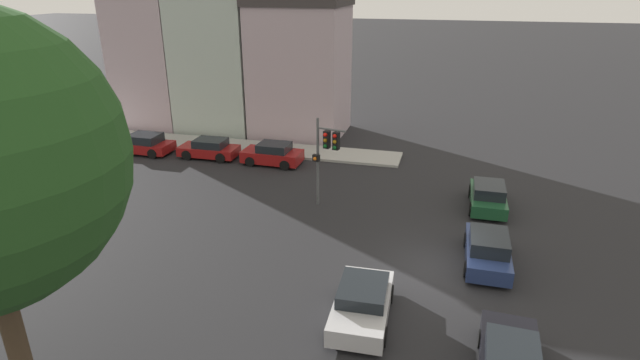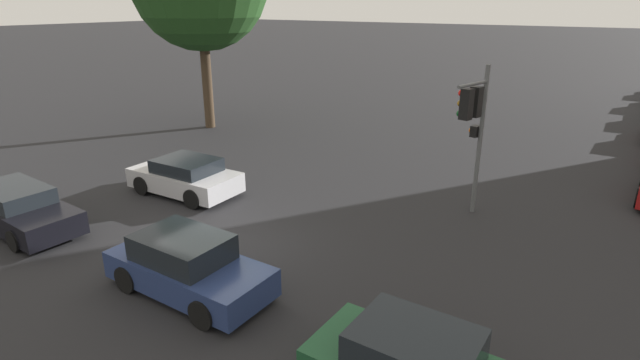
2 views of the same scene
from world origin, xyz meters
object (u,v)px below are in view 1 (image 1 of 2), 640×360
at_px(traffic_signal, 326,148).
at_px(parked_car_0, 273,154).
at_px(parked_car_1, 209,149).
at_px(parked_car_2, 144,144).
at_px(crossing_car_1, 488,196).
at_px(crossing_car_3, 362,303).
at_px(parked_car_3, 80,138).
at_px(parked_car_4, 20,132).
at_px(crossing_car_0, 488,250).

xyz_separation_m(traffic_signal, parked_car_0, (5.55, 4.98, -2.59)).
relative_size(parked_car_1, parked_car_2, 1.00).
bearing_deg(parked_car_0, crossing_car_1, 166.20).
distance_m(crossing_car_1, parked_car_1, 18.19).
xyz_separation_m(crossing_car_3, parked_car_3, (14.31, 23.20, 0.04)).
bearing_deg(crossing_car_1, parked_car_3, 83.05).
xyz_separation_m(traffic_signal, parked_car_4, (5.47, 24.85, -2.54)).
relative_size(crossing_car_1, parked_car_4, 0.98).
relative_size(crossing_car_1, crossing_car_3, 0.97).
bearing_deg(parked_car_2, parked_car_0, -178.64).
distance_m(traffic_signal, parked_car_3, 20.54).
height_order(traffic_signal, crossing_car_0, traffic_signal).
relative_size(traffic_signal, parked_car_0, 1.22).
bearing_deg(crossing_car_1, crossing_car_3, 156.73).
bearing_deg(parked_car_3, crossing_car_3, 146.38).
bearing_deg(crossing_car_1, traffic_signal, 103.47).
xyz_separation_m(traffic_signal, crossing_car_0, (-3.93, -7.98, -2.59)).
bearing_deg(crossing_car_3, parked_car_1, -140.09).
height_order(crossing_car_0, crossing_car_3, crossing_car_0).
height_order(traffic_signal, parked_car_3, traffic_signal).
distance_m(crossing_car_0, parked_car_2, 24.19).
xyz_separation_m(parked_car_0, parked_car_4, (-0.07, 19.87, 0.05)).
bearing_deg(parked_car_0, parked_car_1, 0.09).
distance_m(crossing_car_3, parked_car_0, 16.77).
relative_size(crossing_car_3, parked_car_1, 1.02).
height_order(crossing_car_0, parked_car_4, parked_car_4).
distance_m(crossing_car_3, parked_car_4, 31.84).
height_order(parked_car_0, parked_car_2, parked_car_0).
height_order(crossing_car_3, parked_car_4, parked_car_4).
height_order(crossing_car_1, parked_car_3, parked_car_3).
height_order(crossing_car_3, parked_car_0, parked_car_0).
distance_m(traffic_signal, parked_car_4, 25.57).
bearing_deg(parked_car_2, crossing_car_3, 141.80).
height_order(parked_car_1, parked_car_2, parked_car_2).
xyz_separation_m(crossing_car_1, parked_car_1, (3.70, 17.81, -0.04)).
xyz_separation_m(traffic_signal, parked_car_2, (5.38, 14.35, -2.62)).
xyz_separation_m(crossing_car_3, parked_car_2, (14.26, 17.91, 0.01)).
bearing_deg(parked_car_1, crossing_car_0, 150.32).
relative_size(parked_car_3, parked_car_4, 1.17).
xyz_separation_m(crossing_car_1, crossing_car_3, (-10.84, 4.69, -0.03)).
bearing_deg(crossing_car_0, crossing_car_3, 138.54).
bearing_deg(parked_car_0, parked_car_4, 1.60).
bearing_deg(parked_car_1, parked_car_3, 0.24).
bearing_deg(parked_car_3, crossing_car_0, 159.32).
relative_size(crossing_car_3, parked_car_0, 1.04).
height_order(parked_car_0, parked_car_4, parked_car_4).
bearing_deg(crossing_car_3, parked_car_3, -123.82).
bearing_deg(crossing_car_1, parked_car_2, 81.54).
bearing_deg(parked_car_1, parked_car_2, 2.24).
bearing_deg(traffic_signal, crossing_car_3, 34.26).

